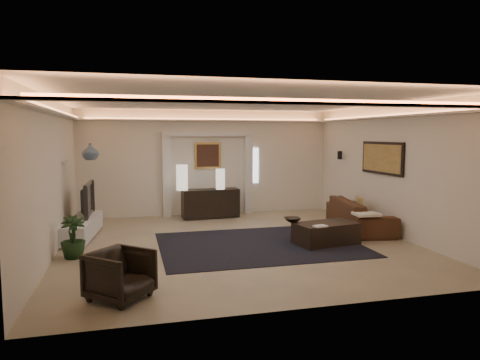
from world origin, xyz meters
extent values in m
plane|color=tan|center=(0.00, 0.00, 0.00)|extent=(7.00, 7.00, 0.00)
plane|color=white|center=(0.00, 0.00, 2.90)|extent=(7.00, 7.00, 0.00)
plane|color=silver|center=(0.00, 3.50, 1.45)|extent=(7.00, 0.00, 7.00)
plane|color=silver|center=(0.00, -3.50, 1.45)|extent=(7.00, 0.00, 7.00)
plane|color=silver|center=(-3.50, 0.00, 1.45)|extent=(0.00, 7.00, 7.00)
plane|color=silver|center=(3.50, 0.00, 1.45)|extent=(0.00, 7.00, 7.00)
cube|color=silver|center=(0.00, 0.00, 2.62)|extent=(7.00, 7.00, 0.04)
cube|color=white|center=(1.35, 3.48, 1.35)|extent=(0.25, 0.03, 1.00)
cube|color=black|center=(0.40, -0.20, 0.01)|extent=(4.00, 3.00, 0.01)
cube|color=silver|center=(-1.15, 3.40, 1.10)|extent=(0.22, 0.20, 2.20)
cube|color=silver|center=(1.15, 3.40, 1.10)|extent=(0.22, 0.20, 2.20)
cube|color=silver|center=(0.00, 3.40, 2.25)|extent=(2.52, 0.20, 0.12)
cube|color=tan|center=(0.00, 3.47, 1.65)|extent=(0.74, 0.04, 0.74)
cube|color=#4C2D1E|center=(0.00, 3.44, 1.65)|extent=(0.62, 0.02, 0.62)
cube|color=black|center=(3.47, 0.30, 1.70)|extent=(0.04, 1.64, 0.74)
cube|color=tan|center=(3.44, 0.30, 1.70)|extent=(0.02, 1.50, 0.62)
cylinder|color=black|center=(3.38, 2.20, 1.68)|extent=(0.12, 0.12, 0.22)
cube|color=silver|center=(-3.44, 1.40, 1.65)|extent=(0.10, 0.55, 0.04)
cube|color=black|center=(-0.04, 2.89, 0.40)|extent=(1.53, 0.54, 0.76)
cylinder|color=white|center=(-0.79, 2.87, 1.09)|extent=(0.35, 0.35, 0.66)
cylinder|color=#F1E2D0|center=(0.23, 2.83, 1.09)|extent=(0.32, 0.32, 0.54)
cube|color=silver|center=(-3.15, 1.34, 0.22)|extent=(0.74, 2.09, 0.38)
imported|color=black|center=(-3.15, 1.73, 0.82)|extent=(1.30, 0.23, 0.75)
cylinder|color=#4B3419|center=(-3.15, 2.37, 0.64)|extent=(0.14, 0.14, 0.36)
imported|color=slate|center=(-2.96, 1.67, 1.86)|extent=(0.47, 0.47, 0.37)
imported|color=black|center=(-3.15, -0.30, 0.38)|extent=(0.52, 0.52, 0.77)
imported|color=#3E271A|center=(3.13, 0.64, 0.35)|extent=(2.49, 1.29, 0.69)
cube|color=beige|center=(2.73, -0.34, 0.55)|extent=(0.55, 0.46, 0.06)
cube|color=tan|center=(3.15, 0.71, 0.55)|extent=(0.24, 0.43, 0.41)
cube|color=black|center=(1.75, -0.47, 0.20)|extent=(1.37, 0.92, 0.47)
imported|color=black|center=(1.12, -0.19, 0.45)|extent=(0.35, 0.35, 0.08)
cube|color=silver|center=(1.46, -0.82, 0.42)|extent=(0.28, 0.23, 0.03)
imported|color=black|center=(-2.28, -2.57, 0.34)|extent=(1.04, 1.04, 0.68)
camera|label=1|loc=(-2.13, -8.57, 2.24)|focal=32.81mm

